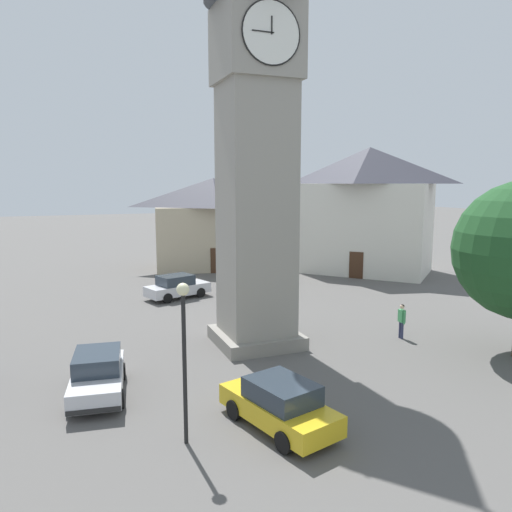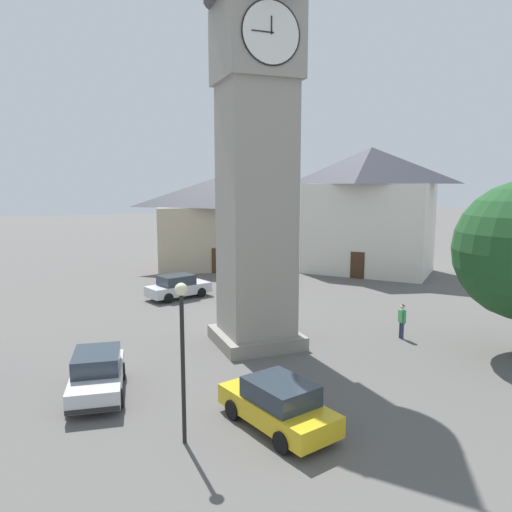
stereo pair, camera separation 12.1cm
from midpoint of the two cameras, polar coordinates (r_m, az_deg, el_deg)
The scene contains 10 objects.
ground_plane at distance 23.25m, azimuth -0.15°, elevation -10.17°, with size 200.00×200.00×0.00m, color #565451.
clock_tower at distance 22.58m, azimuth -0.16°, elevation 21.36°, with size 4.45×4.45×21.33m.
car_blue_kerb at distance 15.62m, azimuth 2.50°, elevation -16.87°, with size 2.73×4.43×1.53m.
car_silver_kerb at distance 18.65m, azimuth -18.16°, elevation -12.96°, with size 2.22×4.31×1.53m.
car_white_side at distance 32.51m, azimuth 0.70°, elevation -3.33°, with size 4.45×2.89×1.53m.
car_black_far at distance 32.23m, azimuth -9.29°, elevation -3.55°, with size 4.45×2.93×1.53m.
pedestrian at distance 24.70m, azimuth 16.49°, elevation -6.95°, with size 0.26×0.56×1.69m.
building_terrace_right at distance 41.77m, azimuth 12.87°, elevation 5.34°, with size 11.94×12.18×10.32m.
building_corner_back at distance 42.98m, azimuth -5.04°, elevation 3.92°, with size 11.25×7.58×7.84m.
lamp_post at distance 14.02m, azimuth -8.65°, elevation -9.29°, with size 0.36×0.36×4.73m.
Camera 1 is at (8.01, 20.51, 7.47)m, focal length 34.29 mm.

